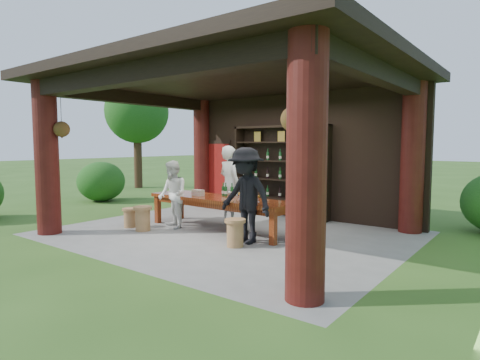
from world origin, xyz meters
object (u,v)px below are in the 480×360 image
Objects in this scene: tasting_table at (220,202)px; guest_woman at (173,194)px; stool_far_left at (130,217)px; host at (230,185)px; wine_shelf at (280,171)px; napkin_basket at (198,193)px; stool_near_left at (143,218)px; guest_man at (246,195)px; stool_near_right at (235,232)px.

tasting_table is 2.38× the size of guest_woman.
host reaches higher than stool_far_left.
guest_woman is (-1.19, -2.82, -0.44)m from wine_shelf.
tasting_table is 0.63m from napkin_basket.
tasting_table is at bearing 51.60° from guest_woman.
napkin_basket is (0.73, 1.05, 0.53)m from stool_near_left.
stool_far_left is 1.17m from guest_woman.
napkin_basket is at bearing 70.99° from guest_woman.
wine_shelf is at bearing 66.23° from stool_near_left.
wine_shelf reaches higher than tasting_table.
wine_shelf is at bearing 116.03° from guest_man.
napkin_basket is (-0.79, -2.39, -0.41)m from wine_shelf.
stool_far_left is at bearing -141.74° from napkin_basket.
host is 1.01× the size of guest_man.
stool_near_left is at bearing -5.68° from stool_far_left.
guest_man is at bearing 8.74° from stool_far_left.
stool_near_right is at bearing -72.70° from wine_shelf.
tasting_table is at bearing 8.07° from napkin_basket.
host is 7.39× the size of napkin_basket.
wine_shelf is 10.73× the size of napkin_basket.
stool_near_left is 0.54m from stool_far_left.
stool_near_left reaches higher than stool_far_left.
stool_near_right is 2.10m from napkin_basket.
host is 1.21× the size of guest_woman.
host is (-1.45, 1.65, 0.68)m from stool_near_right.
tasting_table is 1.14m from guest_woman.
host is at bearing 81.09° from guest_woman.
wine_shelf reaches higher than stool_far_left.
guest_man is at bearing -16.49° from napkin_basket.
host is (-0.23, 0.66, 0.32)m from tasting_table.
guest_man is at bearing 93.37° from stool_near_right.
host is at bearing 145.33° from guest_man.
guest_man is (2.52, 0.52, 0.65)m from stool_near_left.
guest_woman is (0.32, 0.62, 0.50)m from stool_near_left.
host is 1.91m from guest_man.
stool_near_right is at bearing -26.57° from napkin_basket.
guest_woman is at bearing -112.96° from wine_shelf.
stool_near_left is at bearing -92.82° from guest_woman.
stool_near_right is 0.34× the size of guest_woman.
tasting_table reaches higher than stool_near_right.
guest_man is at bearing -27.22° from tasting_table.
host is at bearing 46.86° from stool_far_left.
tasting_table is 7.03× the size of stool_near_right.
tasting_table is at bearing -94.73° from wine_shelf.
napkin_basket is at bearing 38.26° from stool_far_left.
wine_shelf is 1.72m from host.
stool_far_left is at bearing -122.03° from guest_woman.
host reaches higher than tasting_table.
tasting_table is 6.78× the size of stool_near_left.
guest_woman is (-0.77, -1.17, -0.17)m from host.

